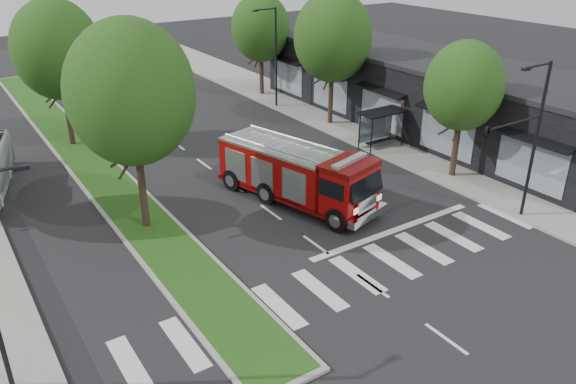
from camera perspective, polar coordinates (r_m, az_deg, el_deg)
name	(u,v)px	position (r m, az deg, el deg)	size (l,w,h in m)	color
ground	(316,245)	(26.46, 2.85, -5.39)	(140.00, 140.00, 0.00)	black
sidewalk_right	(375,135)	(40.76, 8.83, 5.70)	(5.00, 80.00, 0.15)	gray
median	(81,153)	(39.40, -20.27, 3.71)	(3.00, 50.00, 0.15)	gray
storefront_row	(423,93)	(43.10, 13.58, 9.74)	(8.00, 30.00, 5.00)	black
bus_shelter	(381,119)	(38.01, 9.40, 7.35)	(3.20, 1.60, 2.61)	black
tree_right_near	(464,86)	(33.26, 17.42, 10.22)	(4.40, 4.40, 8.05)	black
tree_right_mid	(333,37)	(41.50, 4.56, 15.42)	(5.60, 5.60, 9.72)	black
tree_right_far	(261,28)	(49.77, -2.80, 16.32)	(5.00, 5.00, 8.73)	black
tree_median_near	(131,93)	(26.29, -15.68, 9.64)	(5.80, 5.80, 10.16)	black
tree_median_far	(57,50)	(39.64, -22.43, 13.22)	(5.60, 5.60, 9.72)	black
streetlight_right_near	(526,134)	(28.91, 23.03, 5.46)	(4.08, 0.22, 8.00)	black
streetlight_right_far	(274,53)	(46.05, -1.39, 13.91)	(2.11, 0.20, 8.00)	black
fire_engine	(296,174)	(29.96, 0.85, 1.86)	(5.28, 10.00, 3.32)	#560504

